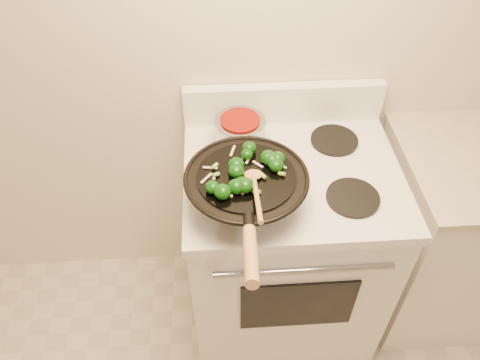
{
  "coord_description": "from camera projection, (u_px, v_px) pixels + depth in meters",
  "views": [
    {
      "loc": [
        -0.43,
        -0.02,
        2.08
      ],
      "look_at": [
        -0.36,
        1.03,
        1.03
      ],
      "focal_mm": 35.0,
      "sensor_mm": 36.0,
      "label": 1
    }
  ],
  "objects": [
    {
      "name": "stove",
      "position": [
        284.0,
        246.0,
        1.99
      ],
      "size": [
        0.78,
        0.67,
        1.08
      ],
      "color": "white",
      "rests_on": "ground"
    },
    {
      "name": "counter_unit",
      "position": [
        471.0,
        233.0,
        2.06
      ],
      "size": [
        0.8,
        0.62,
        0.91
      ],
      "color": "white",
      "rests_on": "ground"
    },
    {
      "name": "wooden_spoon",
      "position": [
        255.0,
        187.0,
        1.39
      ],
      "size": [
        0.06,
        0.27,
        0.07
      ],
      "color": "#B77E48",
      "rests_on": "wok"
    },
    {
      "name": "wok",
      "position": [
        246.0,
        188.0,
        1.5
      ],
      "size": [
        0.4,
        0.66,
        0.23
      ],
      "color": "black",
      "rests_on": "stove"
    },
    {
      "name": "stirfry",
      "position": [
        248.0,
        171.0,
        1.45
      ],
      "size": [
        0.28,
        0.25,
        0.05
      ],
      "color": "#0A3608",
      "rests_on": "wok"
    },
    {
      "name": "saucepan",
      "position": [
        240.0,
        132.0,
        1.72
      ],
      "size": [
        0.19,
        0.3,
        0.11
      ],
      "color": "#979AA0",
      "rests_on": "stove"
    }
  ]
}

